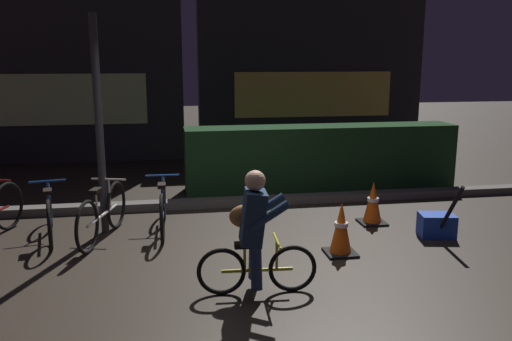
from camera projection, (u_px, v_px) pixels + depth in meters
ground_plane at (248, 256)px, 6.20m from camera, size 40.00×40.00×0.00m
sidewalk_curb at (226, 202)px, 8.31m from camera, size 12.00×0.24×0.12m
hedge_row at (321, 157)px, 9.37m from camera, size 4.80×0.70×1.12m
storefront_left at (57, 62)px, 11.48m from camera, size 5.39×0.54×4.40m
storefront_right at (311, 67)px, 13.16m from camera, size 5.64×0.54×4.14m
street_post at (99, 127)px, 6.78m from camera, size 0.10×0.10×2.83m
parked_bike_left_mid at (50, 213)px, 6.79m from camera, size 0.46×1.52×0.71m
parked_bike_center_left at (103, 214)px, 6.72m from camera, size 0.53×1.57×0.74m
parked_bike_center_right at (163, 207)px, 7.07m from camera, size 0.46×1.56×0.72m
traffic_cone_near at (341, 229)px, 6.22m from camera, size 0.36×0.36×0.64m
traffic_cone_far at (373, 203)px, 7.39m from camera, size 0.36×0.36×0.61m
blue_crate at (437, 225)px, 6.88m from camera, size 0.49×0.40×0.30m
cyclist at (254, 232)px, 5.13m from camera, size 1.19×0.54×1.25m
closed_umbrella at (449, 213)px, 6.59m from camera, size 0.16×0.43×0.78m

